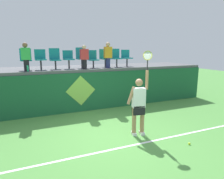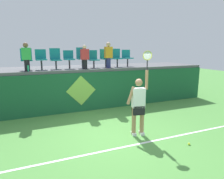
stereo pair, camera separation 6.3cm
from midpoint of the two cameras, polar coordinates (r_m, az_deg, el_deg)
The scene contains 20 objects.
ground_plane at distance 6.41m, azimuth 0.60°, elevation -12.93°, with size 40.00×40.00×0.00m, color #519342.
court_back_wall at distance 8.84m, azimuth -7.38°, elevation -0.58°, with size 12.58×0.20×1.66m, color #195633.
spectator_platform at distance 9.92m, azimuth -9.60°, elevation 5.85°, with size 12.58×2.63×0.12m, color #56565B.
court_baseline_stripe at distance 5.81m, azimuth 3.72°, elevation -15.61°, with size 11.32×0.08×0.01m, color white.
tennis_player at distance 6.26m, azimuth 7.20°, elevation -3.98°, with size 0.74×0.34×2.58m.
tennis_ball at distance 6.26m, azimuth 20.52°, elevation -13.98°, with size 0.07×0.07×0.07m, color #D1E533.
water_bottle at distance 8.45m, azimuth -22.68°, elevation 5.44°, with size 0.06×0.06×0.24m, color #26B272.
stadium_chair_0 at distance 9.03m, azimuth -23.14°, elevation 8.05°, with size 0.44×0.42×0.87m.
stadium_chair_1 at distance 9.05m, azimuth -19.56°, elevation 8.28°, with size 0.44×0.42×0.84m.
stadium_chair_2 at distance 9.12m, azimuth -15.86°, elevation 8.52°, with size 0.44×0.42×0.88m.
stadium_chair_3 at distance 9.21m, azimuth -12.27°, elevation 8.58°, with size 0.44×0.42×0.79m.
stadium_chair_4 at distance 9.35m, azimuth -8.75°, elevation 9.05°, with size 0.44×0.42×0.92m.
stadium_chair_5 at distance 9.50m, azimuth -5.59°, elevation 8.71°, with size 0.44×0.42×0.80m.
stadium_chair_6 at distance 9.70m, azimuth -2.25°, elevation 9.03°, with size 0.44×0.42×0.84m.
stadium_chair_7 at distance 9.94m, azimuth 0.97°, elevation 9.13°, with size 0.44×0.42×0.86m.
stadium_chair_8 at distance 10.17m, azimuth 3.86°, elevation 9.09°, with size 0.44×0.42×0.81m.
spectator_0 at distance 8.60m, azimuth -23.14°, elevation 8.51°, with size 0.34×0.20×1.09m.
spectator_1 at distance 8.89m, azimuth -7.95°, elevation 9.06°, with size 0.34×0.20×1.02m.
spectator_2 at distance 9.32m, azimuth -1.33°, elevation 9.73°, with size 0.34×0.20×1.15m.
wall_signage_mount at distance 8.87m, azimuth -8.73°, elevation -6.09°, with size 1.27×0.01×1.55m.
Camera 1 is at (-2.45, -5.32, 2.63)m, focal length 32.72 mm.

